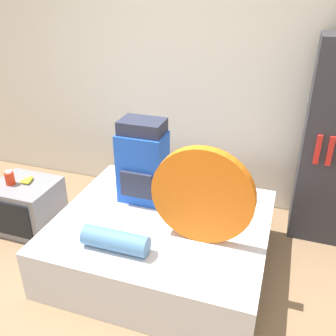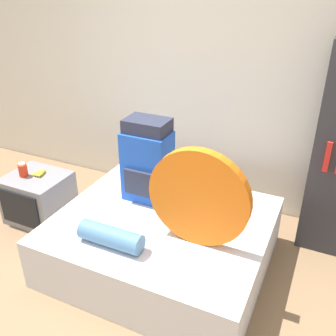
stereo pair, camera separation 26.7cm
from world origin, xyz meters
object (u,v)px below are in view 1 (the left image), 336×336
Objects in this scene: backpack at (143,163)px; television at (27,206)px; tent_bag at (202,196)px; canister at (10,178)px; sleeping_roll at (115,241)px.

backpack is 1.28× the size of television.
tent_bag is 1.31× the size of television.
television is at bearing 17.23° from canister.
backpack is 1.22m from canister.
canister is (-1.24, 0.46, 0.03)m from sleeping_roll.
backpack reaches higher than television.
tent_bag reaches higher than sleeping_roll.
backpack reaches higher than canister.
sleeping_roll is (0.07, -0.68, -0.26)m from backpack.
tent_bag reaches higher than canister.
tent_bag is 1.52× the size of sleeping_roll.
sleeping_roll reaches higher than television.
sleeping_roll is at bearing -20.42° from canister.
tent_bag is at bearing 29.59° from sleeping_roll.
canister is at bearing -162.77° from television.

